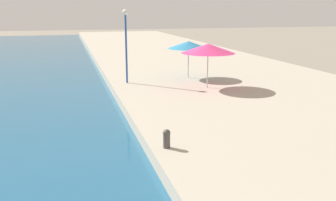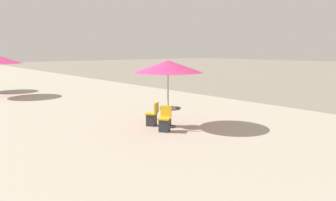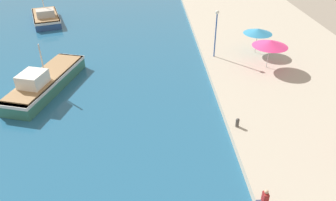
# 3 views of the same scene
# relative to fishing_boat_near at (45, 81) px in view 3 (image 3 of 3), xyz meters

# --- Properties ---
(quay_promenade) EXTENTS (16.00, 90.00, 0.55)m
(quay_promenade) POSITION_rel_fishing_boat_near_xyz_m (22.00, 14.88, -0.57)
(quay_promenade) COLOR #B2A893
(quay_promenade) RESTS_ON ground_plane
(fishing_boat_near) EXTENTS (5.06, 9.77, 4.04)m
(fishing_boat_near) POSITION_rel_fishing_boat_near_xyz_m (0.00, 0.00, 0.00)
(fishing_boat_near) COLOR #33705B
(fishing_boat_near) RESTS_ON water_basin
(fishing_boat_mid) EXTENTS (5.29, 7.90, 3.45)m
(fishing_boat_mid) POSITION_rel_fishing_boat_near_xyz_m (-4.62, 18.16, -0.11)
(fishing_boat_mid) COLOR navy
(fishing_boat_mid) RESTS_ON water_basin
(cafe_umbrella_white) EXTENTS (3.16, 3.16, 2.61)m
(cafe_umbrella_white) POSITION_rel_fishing_boat_near_xyz_m (19.46, 2.24, 2.04)
(cafe_umbrella_white) COLOR #B7B7B7
(cafe_umbrella_white) RESTS_ON quay_promenade
(cafe_umbrella_striped) EXTENTS (2.81, 2.81, 2.48)m
(cafe_umbrella_striped) POSITION_rel_fishing_boat_near_xyz_m (19.39, 5.70, 1.94)
(cafe_umbrella_striped) COLOR #B7B7B7
(cafe_umbrella_striped) RESTS_ON quay_promenade
(person_at_quay) EXTENTS (0.53, 0.36, 0.97)m
(person_at_quay) POSITION_rel_fishing_boat_near_xyz_m (14.30, -13.45, 0.13)
(person_at_quay) COLOR #333D5B
(person_at_quay) RESTS_ON quay_promenade
(mooring_bollard) EXTENTS (0.26, 0.26, 0.65)m
(mooring_bollard) POSITION_rel_fishing_boat_near_xyz_m (14.55, -6.78, 0.06)
(mooring_bollard) COLOR #4C4742
(mooring_bollard) RESTS_ON quay_promenade
(lamppost) EXTENTS (0.36, 0.36, 4.56)m
(lamppost) POSITION_rel_fishing_boat_near_xyz_m (15.06, 4.95, 2.80)
(lamppost) COLOR #28519E
(lamppost) RESTS_ON quay_promenade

